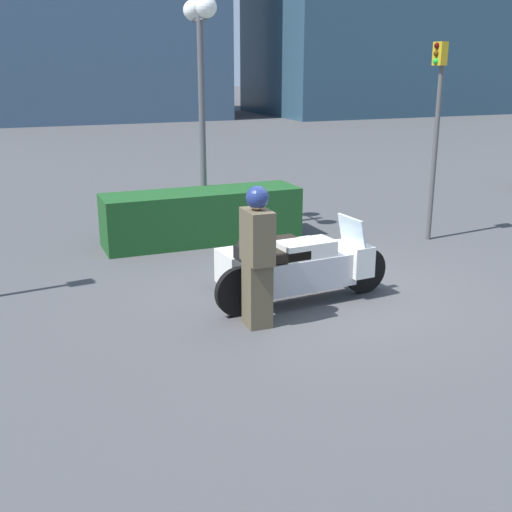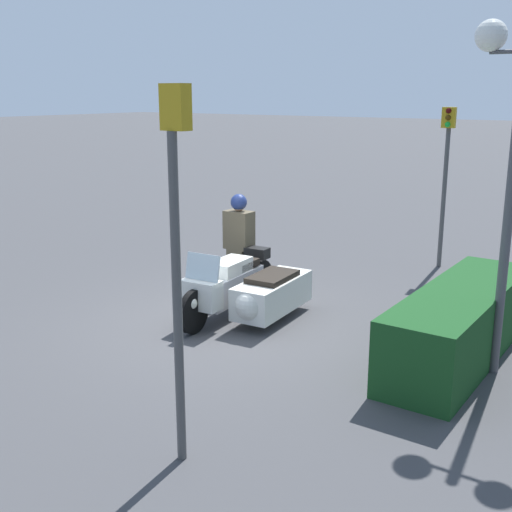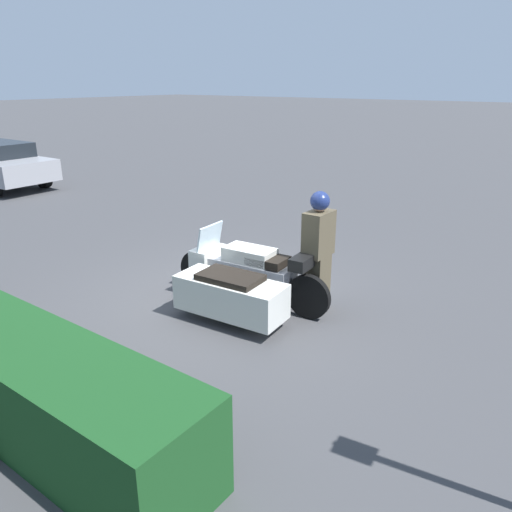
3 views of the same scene
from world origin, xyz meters
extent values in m
plane|color=#424244|center=(0.00, 0.00, 0.00)|extent=(160.00, 160.00, 0.00)
cylinder|color=black|center=(0.50, -0.18, 0.34)|extent=(0.68, 0.15, 0.67)
cylinder|color=black|center=(-1.51, -0.33, 0.34)|extent=(0.68, 0.15, 0.67)
cylinder|color=black|center=(-0.75, 0.44, 0.26)|extent=(0.53, 0.14, 0.52)
cube|color=#B7B7BC|center=(-0.50, -0.26, 0.46)|extent=(1.45, 0.56, 0.45)
cube|color=silver|center=(-0.50, -0.26, 0.79)|extent=(0.81, 0.48, 0.24)
cube|color=black|center=(-0.83, -0.28, 0.77)|extent=(0.60, 0.47, 0.12)
cube|color=silver|center=(0.29, -0.19, 0.55)|extent=(0.37, 0.63, 0.44)
cube|color=silver|center=(0.24, -0.20, 0.97)|extent=(0.16, 0.59, 0.40)
sphere|color=white|center=(0.55, -0.17, 0.48)|extent=(0.18, 0.18, 0.18)
cube|color=silver|center=(-0.69, 0.45, 0.41)|extent=(1.65, 0.75, 0.50)
sphere|color=silver|center=(-0.01, 0.50, 0.43)|extent=(0.47, 0.47, 0.48)
cube|color=black|center=(-0.69, 0.45, 0.70)|extent=(0.92, 0.60, 0.09)
cube|color=black|center=(-1.38, -0.32, 0.84)|extent=(0.27, 0.42, 0.18)
cube|color=brown|center=(-1.41, -0.73, 0.42)|extent=(0.30, 0.35, 0.84)
cube|color=brown|center=(-1.41, -0.73, 1.18)|extent=(0.31, 0.50, 0.67)
sphere|color=tan|center=(-1.41, -0.73, 1.63)|extent=(0.23, 0.23, 0.23)
sphere|color=navy|center=(-1.41, -0.73, 1.67)|extent=(0.29, 0.29, 0.29)
cube|color=#19471E|center=(-0.85, 3.37, 0.48)|extent=(3.66, 0.99, 0.97)
cylinder|color=black|center=(10.13, -3.36, 0.33)|extent=(0.67, 0.23, 0.66)
camera|label=1|loc=(-4.29, -7.79, 3.24)|focal=45.00mm
camera|label=2|loc=(7.41, 5.72, 3.50)|focal=45.00mm
camera|label=3|loc=(-4.81, 5.45, 3.32)|focal=35.00mm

